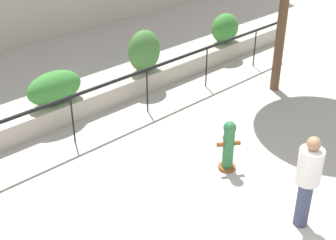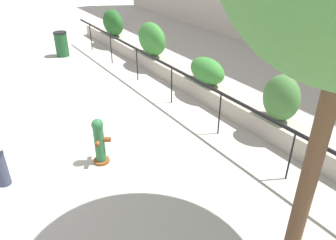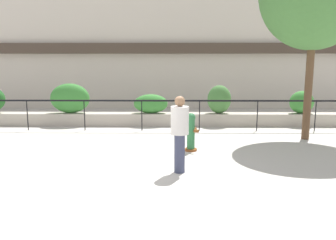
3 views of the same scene
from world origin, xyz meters
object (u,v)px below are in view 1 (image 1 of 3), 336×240
(fire_hydrant, at_px, (228,145))
(pedestrian, at_px, (308,177))
(hedge_bush_3, at_px, (144,51))
(hedge_bush_2, at_px, (54,88))
(hedge_bush_4, at_px, (225,28))

(fire_hydrant, relative_size, pedestrian, 0.62)
(fire_hydrant, distance_m, pedestrian, 2.01)
(hedge_bush_3, relative_size, pedestrian, 0.65)
(hedge_bush_3, height_order, pedestrian, pedestrian)
(hedge_bush_3, xyz_separation_m, fire_hydrant, (-1.36, -4.06, -0.51))
(hedge_bush_2, relative_size, fire_hydrant, 1.27)
(pedestrian, bearing_deg, hedge_bush_3, 73.94)
(hedge_bush_4, relative_size, fire_hydrant, 0.89)
(hedge_bush_3, height_order, fire_hydrant, hedge_bush_3)
(hedge_bush_2, bearing_deg, fire_hydrant, -71.05)
(hedge_bush_3, xyz_separation_m, pedestrian, (-1.73, -6.00, -0.08))
(hedge_bush_3, bearing_deg, fire_hydrant, -108.51)
(pedestrian, bearing_deg, hedge_bush_4, 49.98)
(hedge_bush_4, bearing_deg, hedge_bush_3, 180.00)
(fire_hydrant, bearing_deg, hedge_bush_3, 71.49)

